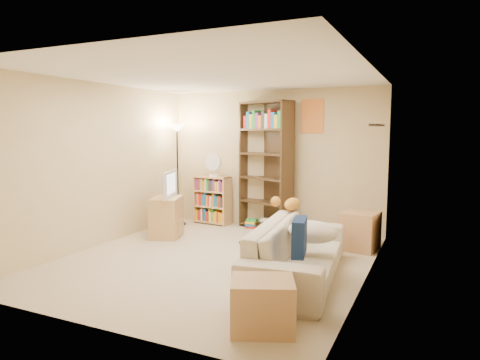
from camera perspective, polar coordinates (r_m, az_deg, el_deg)
The scene contains 19 objects.
room at distance 5.73m, azimuth -3.42°, elevation 5.09°, with size 4.50×4.54×2.52m.
sofa at distance 5.25m, azimuth 7.70°, elevation -9.38°, with size 1.13×2.36×0.66m, color #BFB29E.
navy_pillow at distance 4.68m, azimuth 7.93°, elevation -7.51°, with size 0.44×0.13×0.39m, color #12244F.
cream_blanket at distance 5.22m, azimuth 9.64°, elevation -6.83°, with size 0.61×0.44×0.26m, color beige.
tabby_cat at distance 6.05m, azimuth 6.59°, elevation -3.13°, with size 0.53×0.23×0.18m.
coffee_table at distance 5.70m, azimuth 4.43°, elevation -9.20°, with size 0.72×0.92×0.36m.
laptop at distance 5.70m, azimuth 4.71°, elevation -7.64°, with size 0.32×0.41×0.03m, color black.
laptop_screen at distance 5.75m, azimuth 3.84°, elevation -6.53°, with size 0.01×0.27×0.18m, color white.
mug at distance 5.40m, azimuth 4.04°, elevation -8.04°, with size 0.14×0.14×0.10m, color silver.
tv_remote at distance 5.81m, azimuth 6.90°, elevation -7.44°, with size 0.04×0.14×0.02m, color black.
tv_stand at distance 7.28m, azimuth -9.78°, elevation -4.90°, with size 0.44×0.62×0.67m, color tan.
television at distance 7.19m, azimuth -9.86°, elevation -0.56°, with size 0.35×0.76×0.44m, color black.
tall_bookshelf at distance 7.64m, azimuth 3.44°, elevation 2.33°, with size 1.08×0.69×2.28m.
short_bookshelf at distance 8.19m, azimuth -3.73°, elevation -2.68°, with size 0.73×0.35×0.91m.
desk_fan at distance 8.04m, azimuth -3.60°, elevation 2.10°, with size 0.32×0.18×0.44m.
floor_lamp at distance 8.06m, azimuth -8.38°, elevation 4.62°, with size 0.32×0.32×1.89m.
side_table at distance 6.66m, azimuth 15.70°, elevation -6.56°, with size 0.50×0.50×0.57m, color tan.
end_cabinet at distance 3.96m, azimuth 3.03°, elevation -16.29°, with size 0.55×0.46×0.46m, color tan.
book_stacks at distance 7.51m, azimuth 5.86°, elevation -6.24°, with size 1.46×0.36×0.25m.
Camera 1 is at (2.71, -5.05, 1.77)m, focal length 32.00 mm.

